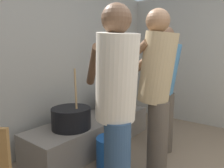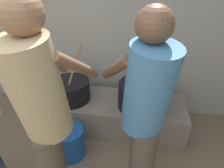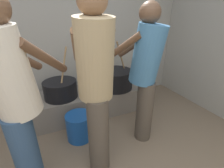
# 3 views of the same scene
# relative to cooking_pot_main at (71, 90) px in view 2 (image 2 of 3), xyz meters

# --- Properties ---
(block_enclosure_rear) EXTENTS (5.11, 0.20, 2.32)m
(block_enclosure_rear) POSITION_rel_cooking_pot_main_xyz_m (-0.11, 0.56, 0.66)
(block_enclosure_rear) COLOR #9E998E
(block_enclosure_rear) RESTS_ON ground_plane
(hearth_ledge) EXTENTS (1.90, 0.60, 0.38)m
(hearth_ledge) POSITION_rel_cooking_pot_main_xyz_m (0.43, 0.04, -0.32)
(hearth_ledge) COLOR slate
(hearth_ledge) RESTS_ON ground_plane
(cooking_pot_main) EXTENTS (0.46, 0.46, 0.70)m
(cooking_pot_main) POSITION_rel_cooking_pot_main_xyz_m (0.00, 0.00, 0.00)
(cooking_pot_main) COLOR black
(cooking_pot_main) RESTS_ON hearth_ledge
(cooking_pot_secondary) EXTENTS (0.55, 0.55, 0.75)m
(cooking_pot_secondary) POSITION_rel_cooking_pot_main_xyz_m (0.85, -0.01, 0.02)
(cooking_pot_secondary) COLOR black
(cooking_pot_secondary) RESTS_ON hearth_ledge
(cook_in_blue_shirt) EXTENTS (0.59, 0.73, 1.59)m
(cook_in_blue_shirt) POSITION_rel_cooking_pot_main_xyz_m (0.86, -0.77, 0.40)
(cook_in_blue_shirt) COLOR #4C4238
(cook_in_blue_shirt) RESTS_ON ground_plane
(cook_in_tan_shirt) EXTENTS (0.44, 0.73, 1.66)m
(cook_in_tan_shirt) POSITION_rel_cooking_pot_main_xyz_m (0.23, -0.96, 0.45)
(cook_in_tan_shirt) COLOR #4C4238
(cook_in_tan_shirt) RESTS_ON ground_plane
(bucket_blue_plastic) EXTENTS (0.32, 0.32, 0.34)m
(bucket_blue_plastic) POSITION_rel_cooking_pot_main_xyz_m (0.13, -0.49, -0.34)
(bucket_blue_plastic) COLOR #194C99
(bucket_blue_plastic) RESTS_ON ground_plane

